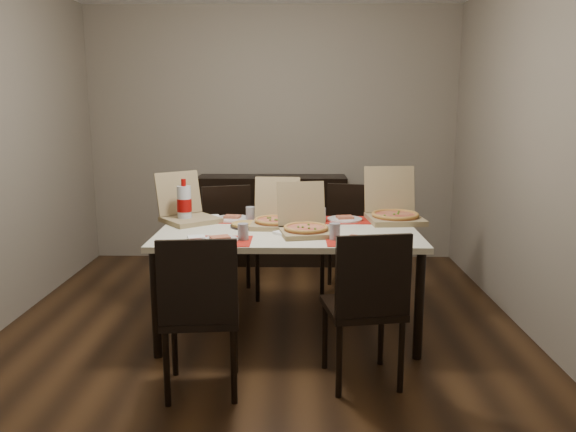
# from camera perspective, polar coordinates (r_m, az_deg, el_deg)

# --- Properties ---
(ground) EXTENTS (3.80, 4.00, 0.02)m
(ground) POSITION_cam_1_polar(r_m,az_deg,el_deg) (4.21, -2.61, -11.44)
(ground) COLOR #3C2512
(ground) RESTS_ON ground
(room_walls) EXTENTS (3.84, 4.02, 2.62)m
(room_walls) POSITION_cam_1_polar(r_m,az_deg,el_deg) (4.32, -2.47, 12.85)
(room_walls) COLOR gray
(room_walls) RESTS_ON ground
(sideboard) EXTENTS (1.50, 0.40, 0.90)m
(sideboard) POSITION_cam_1_polar(r_m,az_deg,el_deg) (5.78, -1.62, -0.37)
(sideboard) COLOR black
(sideboard) RESTS_ON ground
(dining_table) EXTENTS (1.80, 1.00, 0.75)m
(dining_table) POSITION_cam_1_polar(r_m,az_deg,el_deg) (3.94, 0.00, -2.38)
(dining_table) COLOR beige
(dining_table) RESTS_ON ground
(chair_near_left) EXTENTS (0.46, 0.46, 0.93)m
(chair_near_left) POSITION_cam_1_polar(r_m,az_deg,el_deg) (3.16, -8.92, -9.30)
(chair_near_left) COLOR black
(chair_near_left) RESTS_ON ground
(chair_near_right) EXTENTS (0.48, 0.48, 0.93)m
(chair_near_right) POSITION_cam_1_polar(r_m,az_deg,el_deg) (3.25, 7.95, -8.66)
(chair_near_right) COLOR black
(chair_near_right) RESTS_ON ground
(chair_far_left) EXTENTS (0.53, 0.53, 0.93)m
(chair_far_left) POSITION_cam_1_polar(r_m,az_deg,el_deg) (4.80, -5.95, -2.08)
(chair_far_left) COLOR black
(chair_far_left) RESTS_ON ground
(chair_far_right) EXTENTS (0.51, 0.51, 0.93)m
(chair_far_right) POSITION_cam_1_polar(r_m,az_deg,el_deg) (4.91, 6.16, -1.79)
(chair_far_right) COLOR black
(chair_far_right) RESTS_ON ground
(setting_near_left) EXTENTS (0.50, 0.30, 0.11)m
(setting_near_left) POSITION_cam_1_polar(r_m,az_deg,el_deg) (3.63, -6.58, -2.20)
(setting_near_left) COLOR red
(setting_near_left) RESTS_ON dining_table
(setting_near_right) EXTENTS (0.47, 0.30, 0.11)m
(setting_near_right) POSITION_cam_1_polar(r_m,az_deg,el_deg) (3.63, 6.40, -2.20)
(setting_near_right) COLOR red
(setting_near_right) RESTS_ON dining_table
(setting_far_left) EXTENTS (0.47, 0.30, 0.11)m
(setting_far_left) POSITION_cam_1_polar(r_m,az_deg,el_deg) (4.28, -5.46, -0.14)
(setting_far_left) COLOR red
(setting_far_left) RESTS_ON dining_table
(setting_far_right) EXTENTS (0.49, 0.30, 0.11)m
(setting_far_right) POSITION_cam_1_polar(r_m,az_deg,el_deg) (4.25, 5.18, -0.21)
(setting_far_right) COLOR red
(setting_far_right) RESTS_ON dining_table
(napkin_loose) EXTENTS (0.16, 0.16, 0.02)m
(napkin_loose) POSITION_cam_1_polar(r_m,az_deg,el_deg) (3.81, -0.39, -1.70)
(napkin_loose) COLOR white
(napkin_loose) RESTS_ON dining_table
(pizza_box_center) EXTENTS (0.40, 0.43, 0.34)m
(pizza_box_center) POSITION_cam_1_polar(r_m,az_deg,el_deg) (3.81, 1.73, -1.01)
(pizza_box_center) COLOR #917B53
(pizza_box_center) RESTS_ON dining_table
(pizza_box_right) EXTENTS (0.43, 0.47, 0.39)m
(pizza_box_right) POSITION_cam_1_polar(r_m,az_deg,el_deg) (4.30, 10.72, 0.29)
(pizza_box_right) COLOR #917B53
(pizza_box_right) RESTS_ON dining_table
(pizza_box_left) EXTENTS (0.53, 0.53, 0.36)m
(pizza_box_left) POSITION_cam_1_polar(r_m,az_deg,el_deg) (4.28, -10.15, 0.26)
(pizza_box_left) COLOR #917B53
(pizza_box_left) RESTS_ON dining_table
(pizza_box_extra) EXTENTS (0.36, 0.39, 0.34)m
(pizza_box_extra) POSITION_cam_1_polar(r_m,az_deg,el_deg) (4.05, -1.26, -0.25)
(pizza_box_extra) COLOR #917B53
(pizza_box_extra) RESTS_ON dining_table
(faina_plate) EXTENTS (0.24, 0.24, 0.03)m
(faina_plate) POSITION_cam_1_polar(r_m,az_deg,el_deg) (4.03, -4.17, -0.92)
(faina_plate) COLOR black
(faina_plate) RESTS_ON dining_table
(dip_bowl) EXTENTS (0.11, 0.11, 0.02)m
(dip_bowl) POSITION_cam_1_polar(r_m,az_deg,el_deg) (4.05, 2.25, -0.89)
(dip_bowl) COLOR white
(dip_bowl) RESTS_ON dining_table
(soda_bottle) EXTENTS (0.11, 0.11, 0.33)m
(soda_bottle) POSITION_cam_1_polar(r_m,az_deg,el_deg) (4.23, -10.49, 1.19)
(soda_bottle) COLOR silver
(soda_bottle) RESTS_ON dining_table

